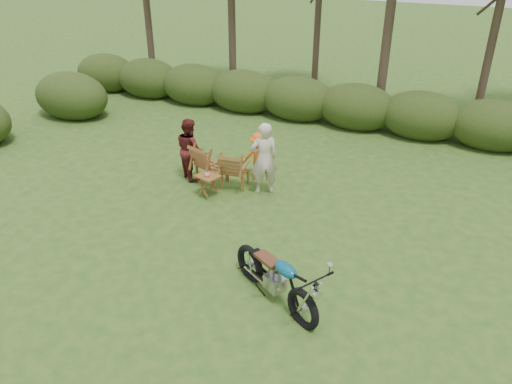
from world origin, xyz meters
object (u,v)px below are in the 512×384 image
at_px(cup, 207,175).
at_px(motorcycle, 274,298).
at_px(lawn_chair_right, 235,186).
at_px(side_table, 208,186).
at_px(lawn_chair_left, 212,182).
at_px(adult_a, 264,192).
at_px(child, 258,178).
at_px(adult_b, 192,177).

bearing_deg(cup, motorcycle, -43.68).
relative_size(lawn_chair_right, side_table, 1.78).
distance_m(lawn_chair_left, adult_a, 1.42).
height_order(motorcycle, child, child).
distance_m(motorcycle, side_table, 4.02).
relative_size(lawn_chair_right, adult_a, 0.55).
bearing_deg(adult_a, child, -93.53).
bearing_deg(child, adult_b, -2.23).
bearing_deg(motorcycle, lawn_chair_right, 155.88).
height_order(side_table, cup, cup).
relative_size(motorcycle, side_table, 3.82).
distance_m(cup, adult_b, 1.34).
distance_m(lawn_chair_left, cup, 1.00).
bearing_deg(lawn_chair_left, motorcycle, 149.33).
relative_size(lawn_chair_left, adult_b, 0.67).
relative_size(lawn_chair_left, cup, 8.97).
xyz_separation_m(lawn_chair_left, side_table, (0.29, -0.70, 0.27)).
height_order(adult_a, adult_b, adult_a).
xyz_separation_m(lawn_chair_left, child, (0.98, 0.67, 0.00)).
distance_m(motorcycle, lawn_chair_left, 4.71).
bearing_deg(adult_b, lawn_chair_right, -145.94).
xyz_separation_m(motorcycle, adult_a, (-1.76, 3.50, 0.00)).
distance_m(lawn_chair_right, cup, 1.02).
height_order(lawn_chair_right, lawn_chair_left, lawn_chair_left).
height_order(lawn_chair_left, adult_b, adult_b).
height_order(adult_b, child, adult_b).
relative_size(lawn_chair_left, child, 0.85).
bearing_deg(motorcycle, child, 147.87).
distance_m(adult_b, child, 1.72).
xyz_separation_m(side_table, adult_b, (-0.91, 0.73, -0.27)).
bearing_deg(side_table, lawn_chair_right, 63.98).
relative_size(adult_a, child, 1.44).
relative_size(lawn_chair_left, side_table, 1.92).
height_order(motorcycle, cup, cup).
bearing_deg(lawn_chair_right, adult_b, -9.05).
bearing_deg(child, cup, 40.30).
bearing_deg(cup, adult_a, 34.47).
bearing_deg(lawn_chair_left, adult_a, -162.07).
bearing_deg(child, side_table, 39.18).
relative_size(cup, child, 0.09).
height_order(motorcycle, lawn_chair_right, motorcycle).
bearing_deg(child, lawn_chair_left, 10.29).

